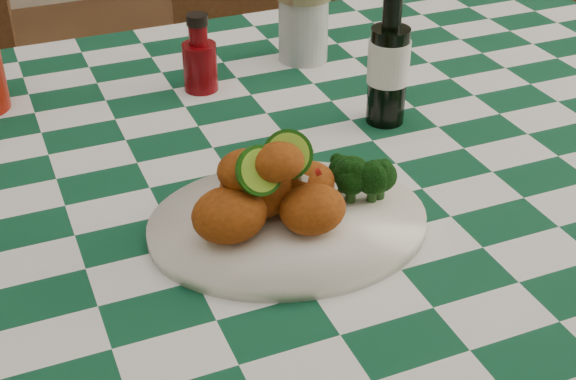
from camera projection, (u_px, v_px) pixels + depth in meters
name	position (u px, v px, depth m)	size (l,w,h in m)	color
plate	(288.00, 224.00, 0.90)	(0.32, 0.25, 0.02)	white
fried_chicken_pile	(275.00, 183.00, 0.86)	(0.15, 0.11, 0.10)	#99410E
broccoli_side	(360.00, 175.00, 0.92)	(0.07, 0.07, 0.06)	black
ketchup_bottle	(199.00, 53.00, 1.18)	(0.05, 0.05, 0.12)	#610408
mason_jar	(303.00, 25.00, 1.28)	(0.09, 0.09, 0.12)	#B2BCBA
beer_bottle	(389.00, 52.00, 1.07)	(0.06, 0.06, 0.21)	black
wooden_chair_right	(280.00, 88.00, 1.85)	(0.47, 0.49, 1.02)	#472814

